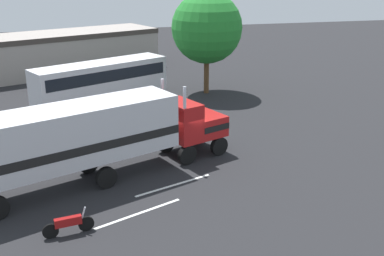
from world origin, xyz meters
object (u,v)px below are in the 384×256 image
object	(u,v)px
tree_left	(207,28)
person_bystander	(108,138)
parked_bus	(101,79)
semi_truck	(96,134)
motorcycle	(69,224)

from	to	relation	value
tree_left	person_bystander	bearing A→B (deg)	-129.07
parked_bus	tree_left	world-z (taller)	tree_left
semi_truck	person_bystander	world-z (taller)	semi_truck
person_bystander	motorcycle	bearing A→B (deg)	-105.33
semi_truck	tree_left	bearing A→B (deg)	56.04
parked_bus	semi_truck	bearing A→B (deg)	-95.08
semi_truck	tree_left	size ratio (longest dim) A/B	1.63
semi_truck	motorcycle	distance (m)	5.63
person_bystander	parked_bus	distance (m)	10.48
person_bystander	tree_left	xyz separation A→B (m)	(9.53, 11.74, 4.72)
motorcycle	tree_left	distance (m)	24.09
semi_truck	parked_bus	bearing A→B (deg)	84.92
semi_truck	person_bystander	bearing A→B (deg)	77.68
person_bystander	parked_bus	world-z (taller)	parked_bus
semi_truck	person_bystander	xyz separation A→B (m)	(0.78, 3.57, -1.63)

